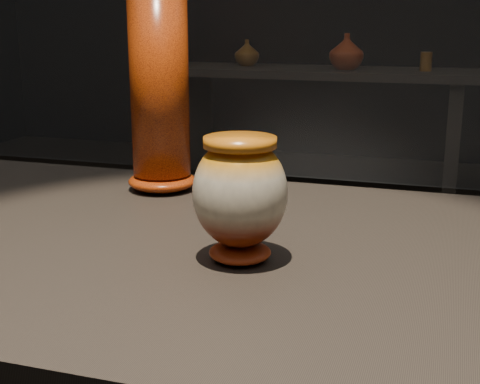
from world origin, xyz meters
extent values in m
cube|color=black|center=(0.00, 0.00, 0.88)|extent=(2.00, 0.80, 0.05)
ellipsoid|color=#661D09|center=(-0.04, -0.06, 0.91)|extent=(0.11, 0.11, 0.02)
ellipsoid|color=beige|center=(-0.04, -0.06, 1.00)|extent=(0.16, 0.16, 0.15)
cylinder|color=orange|center=(-0.04, -0.06, 1.07)|extent=(0.12, 0.12, 0.01)
ellipsoid|color=#DA4B0E|center=(-0.31, 0.26, 0.92)|extent=(0.15, 0.15, 0.04)
cylinder|color=#DA4B0E|center=(-0.31, 0.26, 1.12)|extent=(0.13, 0.13, 0.37)
cube|color=black|center=(-0.61, 3.35, 0.88)|extent=(2.00, 0.60, 0.05)
cube|color=black|center=(-1.46, 3.35, 0.42)|extent=(0.08, 0.50, 0.85)
cube|color=black|center=(0.24, 3.35, 0.42)|extent=(0.08, 0.50, 0.85)
imported|color=#9D6116|center=(-1.10, 3.40, 0.98)|extent=(0.21, 0.21, 0.17)
imported|color=#661D09|center=(-0.42, 3.29, 1.01)|extent=(0.29, 0.29, 0.22)
cylinder|color=#9D6116|center=(0.05, 3.32, 0.96)|extent=(0.07, 0.07, 0.11)
camera|label=1|loc=(0.22, -0.90, 1.23)|focal=50.00mm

